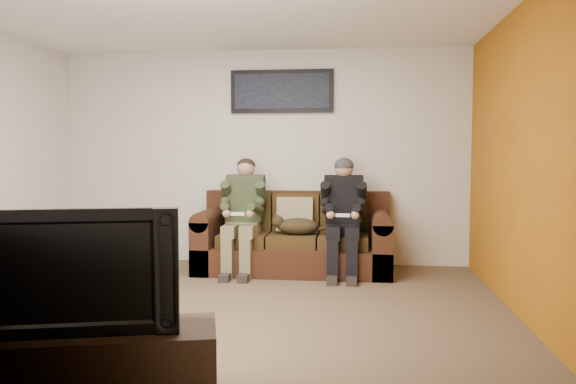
# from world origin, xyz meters

# --- Properties ---
(floor) EXTENTS (5.00, 5.00, 0.00)m
(floor) POSITION_xyz_m (0.00, 0.00, 0.00)
(floor) COLOR brown
(floor) RESTS_ON ground
(ceiling) EXTENTS (5.00, 5.00, 0.00)m
(ceiling) POSITION_xyz_m (0.00, 0.00, 2.60)
(ceiling) COLOR silver
(ceiling) RESTS_ON ground
(wall_back) EXTENTS (5.00, 0.00, 5.00)m
(wall_back) POSITION_xyz_m (0.00, 2.25, 1.30)
(wall_back) COLOR beige
(wall_back) RESTS_ON ground
(wall_front) EXTENTS (5.00, 0.00, 5.00)m
(wall_front) POSITION_xyz_m (0.00, -2.25, 1.30)
(wall_front) COLOR beige
(wall_front) RESTS_ON ground
(wall_right) EXTENTS (0.00, 4.50, 4.50)m
(wall_right) POSITION_xyz_m (2.50, 0.00, 1.30)
(wall_right) COLOR beige
(wall_right) RESTS_ON ground
(accent_wall_right) EXTENTS (0.00, 4.50, 4.50)m
(accent_wall_right) POSITION_xyz_m (2.49, 0.00, 1.30)
(accent_wall_right) COLOR #A35C10
(accent_wall_right) RESTS_ON ground
(sofa) EXTENTS (2.20, 0.95, 0.90)m
(sofa) POSITION_xyz_m (0.44, 1.83, 0.34)
(sofa) COLOR #381D11
(sofa) RESTS_ON ground
(throw_pillow) EXTENTS (0.42, 0.20, 0.42)m
(throw_pillow) POSITION_xyz_m (0.44, 1.87, 0.64)
(throw_pillow) COLOR #92825F
(throw_pillow) RESTS_ON sofa
(throw_blanket) EXTENTS (0.45, 0.22, 0.08)m
(throw_blanket) POSITION_xyz_m (-0.22, 2.10, 0.90)
(throw_blanket) COLOR tan
(throw_blanket) RESTS_ON sofa
(person_left) EXTENTS (0.51, 0.87, 1.30)m
(person_left) POSITION_xyz_m (-0.12, 1.64, 0.73)
(person_left) COLOR olive
(person_left) RESTS_ON sofa
(person_right) EXTENTS (0.51, 0.86, 1.30)m
(person_right) POSITION_xyz_m (1.01, 1.65, 0.73)
(person_right) COLOR black
(person_right) RESTS_ON sofa
(cat) EXTENTS (0.66, 0.26, 0.24)m
(cat) POSITION_xyz_m (0.48, 1.64, 0.54)
(cat) COLOR #3F3118
(cat) RESTS_ON sofa
(framed_poster) EXTENTS (1.25, 0.05, 0.52)m
(framed_poster) POSITION_xyz_m (0.24, 2.22, 2.10)
(framed_poster) COLOR black
(framed_poster) RESTS_ON wall_back
(tv_stand) EXTENTS (1.53, 0.84, 0.46)m
(tv_stand) POSITION_xyz_m (-0.28, -1.95, 0.23)
(tv_stand) COLOR black
(tv_stand) RESTS_ON ground
(television) EXTENTS (1.09, 0.43, 0.63)m
(television) POSITION_xyz_m (-0.28, -1.95, 0.77)
(television) COLOR black
(television) RESTS_ON tv_stand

